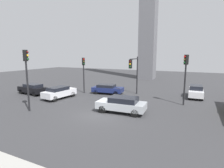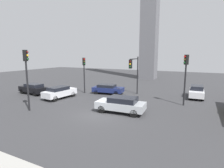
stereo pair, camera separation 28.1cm
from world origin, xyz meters
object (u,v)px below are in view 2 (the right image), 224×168
traffic_light_3 (134,68)px  car_5 (60,92)px  car_1 (121,104)px  car_2 (108,89)px  traffic_light_1 (186,71)px  traffic_light_2 (84,68)px  traffic_light_0 (27,69)px  car_0 (197,91)px  car_3 (33,88)px

traffic_light_3 → car_5: 9.55m
car_1 → car_2: 8.08m
traffic_light_1 → traffic_light_3: traffic_light_1 is taller
traffic_light_1 → traffic_light_2: size_ratio=1.08×
traffic_light_0 → car_1: bearing=-5.0°
traffic_light_2 → car_0: 14.65m
traffic_light_0 → car_3: bearing=109.4°
traffic_light_2 → car_1: (7.90, -5.55, -2.60)m
traffic_light_1 → car_0: bearing=-145.6°
traffic_light_2 → traffic_light_3: bearing=47.3°
car_0 → car_2: 11.16m
car_2 → traffic_light_2: bearing=-169.4°
traffic_light_3 → car_5: bearing=-61.5°
car_2 → car_5: bearing=-135.9°
car_0 → car_3: size_ratio=0.94×
car_3 → car_5: 4.90m
traffic_light_2 → car_5: size_ratio=1.13×
car_0 → car_1: (-6.01, -9.33, 0.00)m
traffic_light_0 → car_2: size_ratio=1.33×
car_2 → car_1: bearing=-60.2°
car_3 → car_5: bearing=-178.4°
car_2 → traffic_light_3: bearing=-6.2°
car_2 → traffic_light_0: bearing=-114.3°
car_0 → car_5: 16.69m
traffic_light_0 → traffic_light_2: size_ratio=1.17×
traffic_light_1 → car_2: size_ratio=1.23×
traffic_light_0 → car_0: bearing=14.4°
car_3 → car_5: car_5 is taller
traffic_light_2 → car_5: 4.80m
traffic_light_0 → traffic_light_1: 15.33m
traffic_light_0 → car_5: traffic_light_0 is taller
traffic_light_0 → traffic_light_1: traffic_light_0 is taller
traffic_light_0 → car_2: 10.84m
car_0 → car_3: (-19.70, -7.38, -0.03)m
traffic_light_0 → traffic_light_2: 8.91m
traffic_light_3 → traffic_light_1: bearing=71.7°
car_1 → car_3: (-13.68, 1.95, -0.03)m
car_1 → car_3: bearing=-11.5°
traffic_light_0 → traffic_light_2: traffic_light_0 is taller
car_2 → car_0: bearing=8.2°
car_0 → car_1: 11.10m
car_0 → car_3: 21.04m
traffic_light_1 → car_5: traffic_light_1 is taller
traffic_light_3 → car_0: (7.10, 2.80, -2.78)m
car_5 → car_3: bearing=92.6°
traffic_light_2 → traffic_light_3: size_ratio=0.97×
traffic_light_1 → traffic_light_2: 12.82m
traffic_light_0 → traffic_light_3: bearing=27.3°
car_1 → car_3: size_ratio=1.07×
traffic_light_1 → car_3: (-18.59, -3.05, -2.89)m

